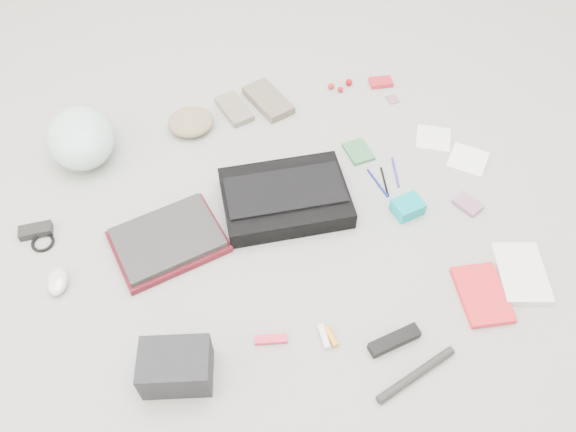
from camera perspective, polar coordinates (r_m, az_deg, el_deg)
name	(u,v)px	position (r m, az deg, el deg)	size (l,w,h in m)	color
ground_plane	(288,225)	(1.87, 0.00, -0.93)	(4.00, 4.00, 0.00)	gray
messenger_bag	(285,198)	(1.89, -0.29, 1.86)	(0.42, 0.30, 0.07)	black
bag_flap	(285,190)	(1.86, -0.29, 2.64)	(0.39, 0.18, 0.01)	black
laptop_sleeve	(168,242)	(1.85, -12.05, -2.57)	(0.34, 0.26, 0.02)	#5A111B
laptop	(167,238)	(1.84, -12.16, -2.17)	(0.32, 0.23, 0.02)	black
bike_helmet	(81,137)	(2.14, -20.31, 7.49)	(0.23, 0.29, 0.17)	silver
beanie	(191,122)	(2.18, -9.84, 9.40)	(0.17, 0.16, 0.06)	#877957
mitten_left	(234,109)	(2.24, -5.49, 10.77)	(0.09, 0.18, 0.03)	slate
mitten_right	(268,100)	(2.27, -2.03, 11.67)	(0.11, 0.22, 0.03)	#685C4D
power_brick	(36,231)	(2.01, -24.26, -1.37)	(0.10, 0.05, 0.03)	black
cable_coil	(43,243)	(1.99, -23.64, -2.49)	(0.08, 0.08, 0.01)	black
mouse	(57,281)	(1.86, -22.38, -6.14)	(0.06, 0.10, 0.04)	silver
camera_bag	(176,367)	(1.59, -11.31, -14.79)	(0.19, 0.13, 0.12)	#232227
multitool	(271,339)	(1.65, -1.75, -12.41)	(0.09, 0.03, 0.01)	red
toiletry_tube_white	(324,336)	(1.65, 3.68, -12.11)	(0.02, 0.02, 0.07)	silver
toiletry_tube_orange	(331,337)	(1.66, 4.40, -12.13)	(0.02, 0.02, 0.06)	orange
u_lock	(394,340)	(1.67, 10.74, -12.31)	(0.16, 0.04, 0.03)	black
bike_pump	(416,375)	(1.64, 12.87, -15.43)	(0.02, 0.02, 0.26)	black
book_red	(482,295)	(1.81, 19.13, -7.55)	(0.14, 0.20, 0.02)	red
book_white	(521,273)	(1.89, 22.60, -5.35)	(0.14, 0.21, 0.02)	silver
notepad	(358,152)	(2.09, 7.15, 6.52)	(0.08, 0.11, 0.01)	#306938
pen_blue	(378,183)	(2.00, 9.09, 3.34)	(0.01, 0.01, 0.14)	navy
pen_black	(385,182)	(2.01, 9.78, 3.46)	(0.01, 0.01, 0.13)	black
pen_navy	(395,172)	(2.05, 10.86, 4.39)	(0.01, 0.01, 0.14)	navy
accordion_wallet	(408,207)	(1.93, 12.06, 0.91)	(0.10, 0.08, 0.05)	#03969C
card_deck	(467,204)	(2.01, 17.77, 1.13)	(0.06, 0.09, 0.02)	#966382
napkin_top	(433,138)	(2.20, 14.55, 7.65)	(0.13, 0.13, 0.01)	silver
napkin_bottom	(468,160)	(2.15, 17.81, 5.48)	(0.13, 0.13, 0.01)	white
lollipop_a	(331,86)	(2.34, 4.40, 13.02)	(0.03, 0.03, 0.03)	#A71914
lollipop_b	(340,89)	(2.33, 5.35, 12.68)	(0.02, 0.02, 0.02)	#9D0A17
lollipop_c	(349,82)	(2.37, 6.21, 13.35)	(0.03, 0.03, 0.03)	#9A030A
altoids_tin	(381,82)	(2.39, 9.41, 13.25)	(0.09, 0.06, 0.02)	red
stamp_sheet	(393,99)	(2.33, 10.58, 11.57)	(0.04, 0.05, 0.00)	#965E76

